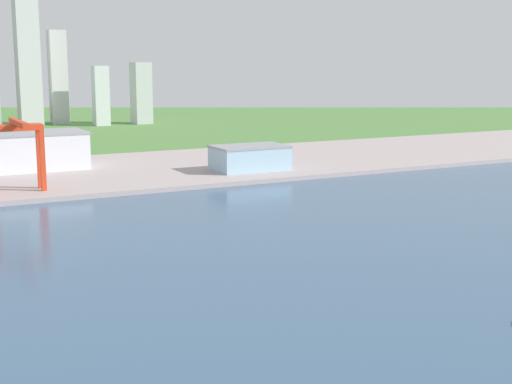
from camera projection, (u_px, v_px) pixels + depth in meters
name	position (u px, v px, depth m)	size (l,w,h in m)	color
ground_plane	(187.00, 262.00, 229.79)	(2400.00, 2400.00, 0.00)	#4E7D3C
water_bay	(279.00, 321.00, 177.42)	(840.00, 360.00, 0.15)	#385675
industrial_pier	(57.00, 176.00, 395.39)	(840.00, 140.00, 2.50)	#A59796
port_crane_red	(16.00, 139.00, 335.43)	(24.47, 38.25, 34.38)	red
warehouse_main	(22.00, 151.00, 406.65)	(71.10, 34.99, 21.34)	silver
warehouse_annex	(250.00, 158.00, 407.19)	(41.44, 25.95, 13.96)	#99BCD1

